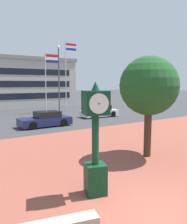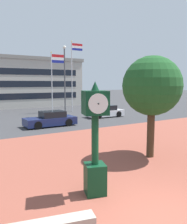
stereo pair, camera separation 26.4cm
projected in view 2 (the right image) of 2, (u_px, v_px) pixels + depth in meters
The scene contains 9 objects.
ground_plane at pixel (159, 219), 6.38m from camera, with size 200.00×200.00×0.00m, color #38383A.
plaza_brick_paving at pixel (87, 173), 9.66m from camera, with size 44.00×15.78×0.01m, color brown.
street_clock at pixel (95, 139), 7.61m from camera, with size 0.95×0.97×3.71m.
plaza_tree at pixel (153, 87), 11.52m from camera, with size 3.10×2.89×4.97m.
car_street_near at pixel (51, 119), 20.08m from camera, with size 4.33×1.90×1.28m.
car_street_far at pixel (105, 112), 25.52m from camera, with size 4.08×1.88×1.28m.
flagpole_primary at pixel (54, 76), 28.68m from camera, with size 1.84×0.14×7.40m.
flagpole_secondary at pixel (73, 71), 29.97m from camera, with size 1.62×0.14×8.93m.
street_lamp_post at pixel (65, 74), 25.98m from camera, with size 0.36×0.36×7.71m.
Camera 2 is at (-4.65, -4.15, 3.65)m, focal length 37.77 mm.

